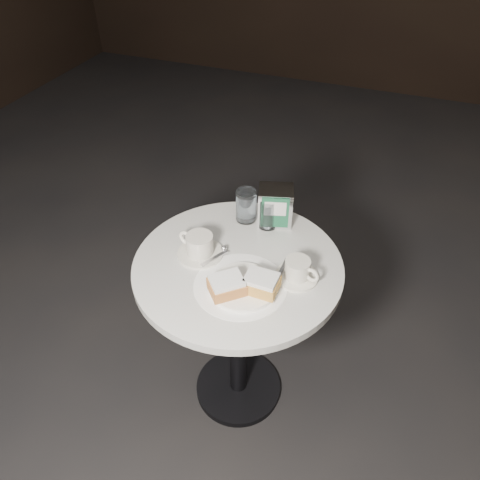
% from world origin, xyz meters
% --- Properties ---
extents(ground, '(7.00, 7.00, 0.00)m').
position_xyz_m(ground, '(0.00, 0.00, 0.00)').
color(ground, black).
rests_on(ground, ground).
extents(cafe_table, '(0.70, 0.70, 0.74)m').
position_xyz_m(cafe_table, '(0.00, 0.00, 0.55)').
color(cafe_table, black).
rests_on(cafe_table, ground).
extents(sugar_spill, '(0.32, 0.32, 0.00)m').
position_xyz_m(sugar_spill, '(0.04, -0.09, 0.75)').
color(sugar_spill, white).
rests_on(sugar_spill, cafe_table).
extents(beignet_plate, '(0.28, 0.28, 0.07)m').
position_xyz_m(beignet_plate, '(0.06, -0.11, 0.77)').
color(beignet_plate, white).
rests_on(beignet_plate, cafe_table).
extents(coffee_cup_left, '(0.19, 0.19, 0.08)m').
position_xyz_m(coffee_cup_left, '(-0.14, -0.00, 0.78)').
color(coffee_cup_left, beige).
rests_on(coffee_cup_left, cafe_table).
extents(coffee_cup_right, '(0.17, 0.17, 0.07)m').
position_xyz_m(coffee_cup_right, '(0.20, 0.00, 0.78)').
color(coffee_cup_right, white).
rests_on(coffee_cup_right, cafe_table).
extents(water_glass_left, '(0.09, 0.09, 0.12)m').
position_xyz_m(water_glass_left, '(-0.06, 0.24, 0.80)').
color(water_glass_left, white).
rests_on(water_glass_left, cafe_table).
extents(water_glass_right, '(0.08, 0.08, 0.12)m').
position_xyz_m(water_glass_right, '(0.03, 0.23, 0.80)').
color(water_glass_right, white).
rests_on(water_glass_right, cafe_table).
extents(napkin_dispenser, '(0.14, 0.13, 0.14)m').
position_xyz_m(napkin_dispenser, '(0.05, 0.26, 0.82)').
color(napkin_dispenser, silver).
rests_on(napkin_dispenser, cafe_table).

